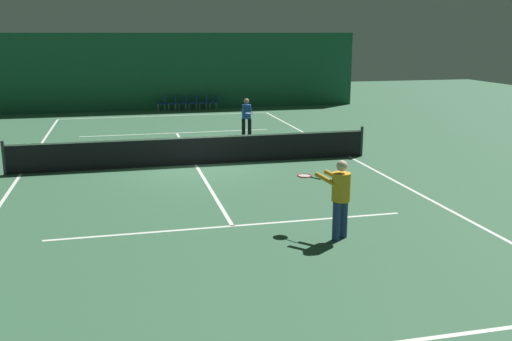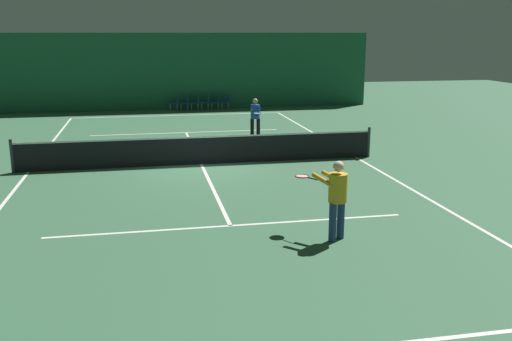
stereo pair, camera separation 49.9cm
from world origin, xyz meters
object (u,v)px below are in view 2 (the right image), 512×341
at_px(tennis_net, 201,149).
at_px(courtside_chair_3, 206,101).
at_px(courtside_chair_4, 216,101).
at_px(player_near, 336,194).
at_px(courtside_chair_2, 196,102).
at_px(courtside_chair_1, 185,102).
at_px(courtside_chair_5, 226,101).
at_px(player_far, 255,115).
at_px(courtside_chair_0, 175,102).

relative_size(tennis_net, courtside_chair_3, 14.29).
bearing_deg(courtside_chair_4, player_near, -0.74).
bearing_deg(courtside_chair_4, courtside_chair_2, -90.00).
distance_m(courtside_chair_1, courtside_chair_2, 0.59).
bearing_deg(courtside_chair_1, courtside_chair_5, 90.00).
bearing_deg(courtside_chair_2, courtside_chair_1, -90.00).
height_order(player_far, courtside_chair_1, player_far).
distance_m(courtside_chair_1, courtside_chair_3, 1.18).
distance_m(player_far, courtside_chair_0, 9.77).
height_order(player_near, courtside_chair_3, player_near).
relative_size(tennis_net, courtside_chair_0, 14.29).
height_order(tennis_net, courtside_chair_5, tennis_net).
xyz_separation_m(tennis_net, player_near, (2.05, -7.70, 0.49)).
height_order(tennis_net, courtside_chair_0, tennis_net).
distance_m(courtside_chair_1, courtside_chair_5, 2.36).
xyz_separation_m(player_far, courtside_chair_2, (-1.60, 9.35, -0.48)).
relative_size(courtside_chair_0, courtside_chair_1, 1.00).
bearing_deg(player_near, courtside_chair_0, -26.28).
height_order(courtside_chair_3, courtside_chair_5, same).
distance_m(player_near, courtside_chair_4, 21.59).
height_order(tennis_net, courtside_chair_3, tennis_net).
relative_size(player_far, courtside_chair_5, 1.97).
relative_size(tennis_net, player_far, 7.27).
xyz_separation_m(courtside_chair_1, courtside_chair_5, (2.36, 0.00, 0.00)).
distance_m(tennis_net, courtside_chair_2, 13.93).
bearing_deg(courtside_chair_1, courtside_chair_3, 90.00).
bearing_deg(player_far, player_near, 3.15).
distance_m(tennis_net, courtside_chair_3, 13.99).
xyz_separation_m(player_far, courtside_chair_4, (-0.42, 9.35, -0.48)).
bearing_deg(tennis_net, player_far, 58.69).
xyz_separation_m(player_far, courtside_chair_1, (-2.19, 9.35, -0.48)).
xyz_separation_m(courtside_chair_1, courtside_chair_2, (0.59, 0.00, 0.00)).
bearing_deg(player_near, courtside_chair_1, -27.83).
height_order(tennis_net, courtside_chair_2, tennis_net).
relative_size(courtside_chair_0, courtside_chair_2, 1.00).
xyz_separation_m(tennis_net, courtside_chair_1, (0.57, 13.88, -0.03)).
relative_size(courtside_chair_0, courtside_chair_5, 1.00).
relative_size(courtside_chair_4, courtside_chair_5, 1.00).
relative_size(courtside_chair_1, courtside_chair_4, 1.00).
height_order(courtside_chair_4, courtside_chair_5, same).
relative_size(tennis_net, player_near, 6.97).
bearing_deg(courtside_chair_0, courtside_chair_4, 90.00).
xyz_separation_m(player_far, courtside_chair_5, (0.17, 9.35, -0.48)).
height_order(player_far, courtside_chair_0, player_far).
bearing_deg(courtside_chair_4, courtside_chair_3, -90.00).
bearing_deg(player_near, courtside_chair_3, -30.95).
xyz_separation_m(tennis_net, courtside_chair_4, (2.33, 13.88, -0.03)).
height_order(player_near, courtside_chair_0, player_near).
relative_size(courtside_chair_2, courtside_chair_3, 1.00).
bearing_deg(player_far, tennis_net, -24.88).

